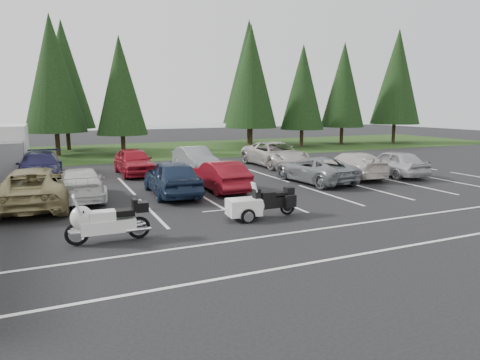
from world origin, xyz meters
The scene contains 27 objects.
ground centered at (0.00, 0.00, 0.00)m, with size 120.00×120.00×0.00m, color black.
grass_strip centered at (0.00, 24.00, 0.01)m, with size 80.00×16.00×0.01m, color #1B3711.
lake_water centered at (4.00, 55.00, 0.00)m, with size 70.00×50.00×0.02m, color slate.
box_truck centered at (-8.00, 12.50, 1.45)m, with size 2.40×5.60×2.90m, color silver, non-canonical shape.
stall_markings centered at (0.00, 2.00, 0.00)m, with size 32.00×16.00×0.01m, color silver.
conifer_4 centered at (-5.00, 22.90, 6.53)m, with size 4.80×4.80×11.17m.
conifer_5 centered at (0.00, 21.60, 5.63)m, with size 4.14×4.14×9.63m.
conifer_6 centered at (12.00, 22.10, 6.71)m, with size 4.93×4.93×11.48m.
conifer_7 centered at (17.50, 21.80, 5.81)m, with size 4.27×4.27×9.94m.
conifer_8 centered at (23.00, 22.60, 6.17)m, with size 4.53×4.53×10.56m.
conifer_9 centered at (29.00, 21.30, 7.07)m, with size 5.19×5.19×12.10m.
conifer_back_b centered at (-4.00, 27.50, 6.77)m, with size 4.97×4.97×11.58m.
conifer_back_c centered at (14.00, 26.80, 7.49)m, with size 5.50×5.50×12.81m.
car_near_2 centered at (-6.26, 3.78, 0.80)m, with size 2.66×5.78×1.61m, color #8D8052.
car_near_3 centered at (-4.51, 4.45, 0.69)m, with size 1.94×4.76×1.38m, color silver.
car_near_4 centered at (-0.63, 3.85, 0.82)m, with size 1.93×4.80×1.64m, color #1B2A45.
car_near_5 centered at (1.73, 3.97, 0.72)m, with size 1.51×4.34×1.43m, color maroon.
car_near_6 centered at (7.12, 3.94, 0.70)m, with size 2.31×5.02×1.39m, color gray.
car_near_7 centered at (9.97, 4.50, 0.72)m, with size 2.01×4.94×1.43m, color beige.
car_near_8 centered at (12.50, 3.92, 0.75)m, with size 1.78×4.42×1.50m, color #ACABB0.
car_far_1 centered at (-6.15, 10.12, 0.78)m, with size 2.18×5.37×1.56m, color #1B1A41.
car_far_2 centered at (-1.13, 10.46, 0.79)m, with size 1.86×4.62×1.57m, color maroon.
car_far_3 centered at (2.56, 10.27, 0.75)m, with size 1.59×4.56×1.50m, color gray.
car_far_4 centered at (8.17, 10.20, 0.81)m, with size 2.69×5.84×1.62m, color #BBB3AB.
touring_motorcycle centered at (-4.16, -2.07, 0.75)m, with size 2.72×0.84×1.50m, color silver, non-canonical shape.
cargo_trailer centered at (0.54, -1.44, 0.39)m, with size 1.68×0.94×0.78m, color white, non-canonical shape.
adventure_motorcycle centered at (1.61, -1.46, 0.68)m, with size 2.23×0.78×1.36m, color black, non-canonical shape.
Camera 1 is at (-5.58, -14.85, 4.01)m, focal length 32.00 mm.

